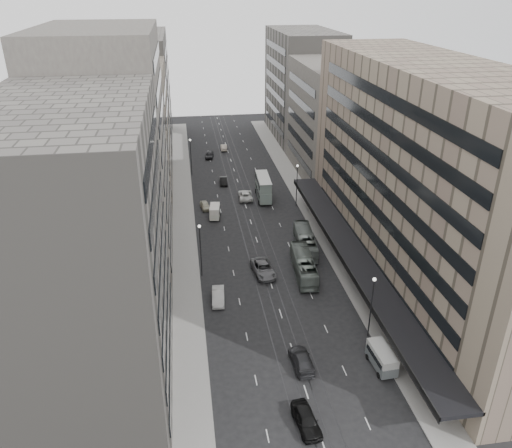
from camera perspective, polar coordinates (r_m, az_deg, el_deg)
ground at (r=65.54m, az=3.01°, el=-10.70°), size 220.00×220.00×0.00m
sidewalk_right at (r=99.82m, az=5.57°, el=2.82°), size 4.00×125.00×0.15m
sidewalk_left at (r=97.10m, az=-8.33°, el=1.98°), size 4.00×125.00×0.15m
department_store at (r=71.94m, az=19.06°, el=4.89°), size 19.20×60.00×30.00m
building_right_mid at (r=111.78m, az=8.89°, el=11.63°), size 15.00×28.00×24.00m
building_right_far at (r=139.62m, az=5.31°, el=15.50°), size 15.00×32.00×28.00m
building_left_a at (r=50.72m, az=-19.27°, el=-4.00°), size 15.00×28.00×30.00m
building_left_b at (r=74.52m, az=-16.28°, el=7.67°), size 15.00×26.00×34.00m
building_left_c at (r=101.51m, az=-14.31°, el=9.98°), size 15.00×28.00×25.00m
building_left_d at (r=133.21m, az=-13.27°, el=14.44°), size 15.00×38.00×28.00m
lamp_right_near at (r=61.13m, az=13.11°, el=-8.49°), size 0.44×0.44×8.32m
lamp_right_far at (r=95.13m, az=4.70°, el=5.00°), size 0.44×0.44×8.32m
lamp_left_near at (r=71.91m, az=-6.39°, el=-2.33°), size 0.44×0.44×8.32m
lamp_left_far at (r=111.69m, az=-7.47°, el=8.07°), size 0.44×0.44×8.32m
bus_near at (r=73.94m, az=5.48°, el=-4.69°), size 3.44×11.28×3.10m
bus_far at (r=80.59m, az=5.65°, el=-1.96°), size 3.63×11.18×3.06m
double_decker at (r=98.94m, az=0.85°, el=4.25°), size 2.91×8.54×4.62m
vw_microbus at (r=59.21m, az=14.18°, el=-14.57°), size 2.34×4.69×2.47m
panel_van at (r=91.33m, az=-4.73°, el=1.45°), size 2.29×4.04×2.43m
sedan_0 at (r=52.18m, az=5.76°, el=-21.34°), size 2.53×5.16×1.69m
sedan_1 at (r=68.35m, az=-4.34°, el=-8.22°), size 1.96×4.79×1.54m
sedan_2 at (r=74.05m, az=0.84°, el=-5.13°), size 3.47×6.44×1.72m
sedan_3 at (r=58.37m, az=5.24°, el=-15.20°), size 2.33×5.42×1.55m
sedan_4 at (r=95.54m, az=-5.83°, el=2.10°), size 2.06×4.07×1.33m
sedan_5 at (r=107.28m, az=-3.74°, el=4.94°), size 1.72×4.38×1.42m
sedan_6 at (r=99.55m, az=-1.22°, el=3.32°), size 2.93×5.80×1.57m
sedan_7 at (r=110.73m, az=0.52°, el=5.72°), size 2.57×5.62×1.59m
sedan_8 at (r=124.24m, az=-5.36°, el=7.88°), size 2.43×4.73×1.54m
sedan_9 at (r=130.10m, az=-3.71°, el=8.76°), size 1.77×4.53×1.47m
pedestrian at (r=60.41m, az=17.15°, el=-14.43°), size 0.74×0.54×1.87m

